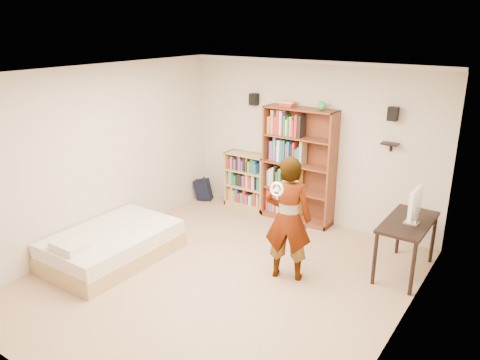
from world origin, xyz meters
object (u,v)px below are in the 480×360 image
at_px(tall_bookshelf, 299,166).
at_px(computer_desk, 405,247).
at_px(low_bookshelf, 246,181).
at_px(daybed, 112,242).
at_px(person, 288,219).

height_order(tall_bookshelf, computer_desk, tall_bookshelf).
height_order(low_bookshelf, daybed, low_bookshelf).
bearing_deg(tall_bookshelf, computer_desk, -20.75).
distance_m(low_bookshelf, daybed, 2.83).
distance_m(low_bookshelf, person, 2.60).
relative_size(low_bookshelf, daybed, 0.55).
relative_size(low_bookshelf, person, 0.60).
distance_m(tall_bookshelf, person, 1.94).
relative_size(low_bookshelf, computer_desk, 0.90).
relative_size(computer_desk, daybed, 0.61).
relative_size(tall_bookshelf, daybed, 1.06).
relative_size(daybed, person, 1.09).
distance_m(low_bookshelf, computer_desk, 3.21).
height_order(tall_bookshelf, low_bookshelf, tall_bookshelf).
distance_m(computer_desk, person, 1.68).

